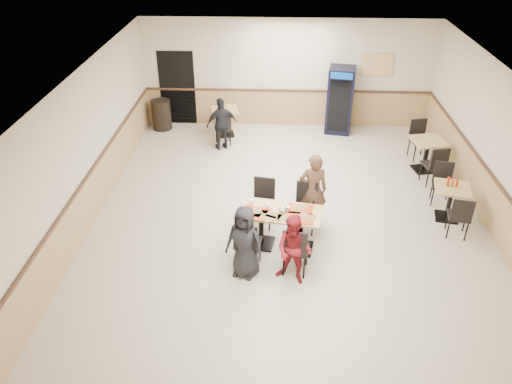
{
  "coord_description": "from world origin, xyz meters",
  "views": [
    {
      "loc": [
        -0.31,
        -8.45,
        5.82
      ],
      "look_at": [
        -0.65,
        -0.5,
        1.0
      ],
      "focal_mm": 35.0,
      "sensor_mm": 36.0,
      "label": 1
    }
  ],
  "objects_px": {
    "lone_diner": "(222,124)",
    "side_table_far": "(427,150)",
    "side_table_near": "(450,198)",
    "pepsi_cooler": "(340,100)",
    "diner_woman_left": "(245,242)",
    "trash_bin": "(162,115)",
    "diner_man_opposite": "(313,190)",
    "diner_woman_right": "(294,250)",
    "main_table": "(281,223)",
    "back_table": "(225,118)"
  },
  "relations": [
    {
      "from": "lone_diner",
      "to": "side_table_far",
      "type": "xyz_separation_m",
      "value": [
        4.99,
        -0.98,
        -0.16
      ]
    },
    {
      "from": "side_table_near",
      "to": "pepsi_cooler",
      "type": "bearing_deg",
      "value": 113.04
    },
    {
      "from": "diner_woman_left",
      "to": "side_table_far",
      "type": "relative_size",
      "value": 1.57
    },
    {
      "from": "trash_bin",
      "to": "diner_man_opposite",
      "type": "bearing_deg",
      "value": -48.94
    },
    {
      "from": "diner_woman_right",
      "to": "trash_bin",
      "type": "xyz_separation_m",
      "value": [
        -3.57,
        6.33,
        -0.24
      ]
    },
    {
      "from": "pepsi_cooler",
      "to": "main_table",
      "type": "bearing_deg",
      "value": -96.43
    },
    {
      "from": "lone_diner",
      "to": "trash_bin",
      "type": "distance_m",
      "value": 2.21
    },
    {
      "from": "diner_man_opposite",
      "to": "diner_woman_right",
      "type": "bearing_deg",
      "value": 73.1
    },
    {
      "from": "side_table_near",
      "to": "trash_bin",
      "type": "relative_size",
      "value": 0.97
    },
    {
      "from": "diner_woman_left",
      "to": "diner_man_opposite",
      "type": "distance_m",
      "value": 2.05
    },
    {
      "from": "side_table_far",
      "to": "back_table",
      "type": "height_order",
      "value": "side_table_far"
    },
    {
      "from": "side_table_near",
      "to": "side_table_far",
      "type": "height_order",
      "value": "side_table_far"
    },
    {
      "from": "lone_diner",
      "to": "trash_bin",
      "type": "relative_size",
      "value": 1.65
    },
    {
      "from": "diner_woman_left",
      "to": "diner_man_opposite",
      "type": "height_order",
      "value": "diner_man_opposite"
    },
    {
      "from": "main_table",
      "to": "trash_bin",
      "type": "bearing_deg",
      "value": 131.52
    },
    {
      "from": "main_table",
      "to": "side_table_far",
      "type": "bearing_deg",
      "value": 52.19
    },
    {
      "from": "side_table_far",
      "to": "diner_man_opposite",
      "type": "bearing_deg",
      "value": -140.1
    },
    {
      "from": "diner_woman_right",
      "to": "pepsi_cooler",
      "type": "height_order",
      "value": "pepsi_cooler"
    },
    {
      "from": "diner_woman_left",
      "to": "diner_woman_right",
      "type": "bearing_deg",
      "value": 10.42
    },
    {
      "from": "diner_man_opposite",
      "to": "side_table_far",
      "type": "height_order",
      "value": "diner_man_opposite"
    },
    {
      "from": "diner_man_opposite",
      "to": "pepsi_cooler",
      "type": "distance_m",
      "value": 4.71
    },
    {
      "from": "diner_woman_left",
      "to": "pepsi_cooler",
      "type": "height_order",
      "value": "pepsi_cooler"
    },
    {
      "from": "diner_woman_right",
      "to": "back_table",
      "type": "distance_m",
      "value": 6.23
    },
    {
      "from": "pepsi_cooler",
      "to": "trash_bin",
      "type": "height_order",
      "value": "pepsi_cooler"
    },
    {
      "from": "diner_man_opposite",
      "to": "lone_diner",
      "type": "height_order",
      "value": "diner_man_opposite"
    },
    {
      "from": "diner_woman_left",
      "to": "diner_woman_right",
      "type": "relative_size",
      "value": 1.05
    },
    {
      "from": "diner_man_opposite",
      "to": "side_table_far",
      "type": "relative_size",
      "value": 1.78
    },
    {
      "from": "main_table",
      "to": "side_table_far",
      "type": "height_order",
      "value": "main_table"
    },
    {
      "from": "diner_man_opposite",
      "to": "side_table_near",
      "type": "bearing_deg",
      "value": -177.83
    },
    {
      "from": "main_table",
      "to": "back_table",
      "type": "bearing_deg",
      "value": 116.4
    },
    {
      "from": "main_table",
      "to": "diner_woman_left",
      "type": "xyz_separation_m",
      "value": [
        -0.62,
        -0.81,
        0.16
      ]
    },
    {
      "from": "diner_woman_right",
      "to": "trash_bin",
      "type": "distance_m",
      "value": 7.27
    },
    {
      "from": "diner_woman_right",
      "to": "diner_man_opposite",
      "type": "relative_size",
      "value": 0.84
    },
    {
      "from": "main_table",
      "to": "diner_woman_right",
      "type": "height_order",
      "value": "diner_woman_right"
    },
    {
      "from": "trash_bin",
      "to": "side_table_far",
      "type": "bearing_deg",
      "value": -17.74
    },
    {
      "from": "lone_diner",
      "to": "pepsi_cooler",
      "type": "relative_size",
      "value": 0.76
    },
    {
      "from": "diner_woman_right",
      "to": "side_table_far",
      "type": "height_order",
      "value": "diner_woman_right"
    },
    {
      "from": "back_table",
      "to": "side_table_near",
      "type": "bearing_deg",
      "value": -38.26
    },
    {
      "from": "diner_man_opposite",
      "to": "side_table_near",
      "type": "relative_size",
      "value": 1.92
    },
    {
      "from": "lone_diner",
      "to": "side_table_far",
      "type": "distance_m",
      "value": 5.09
    },
    {
      "from": "diner_woman_right",
      "to": "back_table",
      "type": "height_order",
      "value": "diner_woman_right"
    },
    {
      "from": "lone_diner",
      "to": "trash_bin",
      "type": "height_order",
      "value": "lone_diner"
    },
    {
      "from": "diner_man_opposite",
      "to": "lone_diner",
      "type": "relative_size",
      "value": 1.13
    },
    {
      "from": "side_table_near",
      "to": "main_table",
      "type": "bearing_deg",
      "value": -162.04
    },
    {
      "from": "lone_diner",
      "to": "back_table",
      "type": "distance_m",
      "value": 0.87
    },
    {
      "from": "diner_woman_left",
      "to": "side_table_near",
      "type": "bearing_deg",
      "value": 45.37
    },
    {
      "from": "back_table",
      "to": "diner_man_opposite",
      "type": "bearing_deg",
      "value": -63.05
    },
    {
      "from": "diner_man_opposite",
      "to": "pepsi_cooler",
      "type": "height_order",
      "value": "pepsi_cooler"
    },
    {
      "from": "lone_diner",
      "to": "side_table_far",
      "type": "relative_size",
      "value": 1.58
    },
    {
      "from": "side_table_far",
      "to": "side_table_near",
      "type": "bearing_deg",
      "value": -90.82
    }
  ]
}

